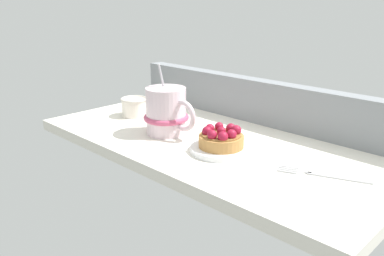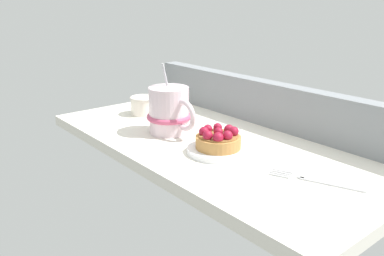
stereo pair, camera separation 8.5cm
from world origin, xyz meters
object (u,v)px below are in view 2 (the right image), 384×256
object	(u,v)px
raspberry_tart	(218,139)
coffee_mug	(170,111)
sugar_bowl	(143,105)
dessert_plate	(218,150)
dessert_fork	(315,180)

from	to	relation	value
raspberry_tart	coffee_mug	distance (cm)	16.19
coffee_mug	sugar_bowl	distance (cm)	17.11
dessert_plate	dessert_fork	world-z (taller)	dessert_plate
raspberry_tart	coffee_mug	size ratio (longest dim) A/B	0.58
raspberry_tart	dessert_fork	xyz separation A→B (cm)	(19.93, 3.57, -2.53)
coffee_mug	sugar_bowl	size ratio (longest dim) A/B	2.25
dessert_plate	dessert_fork	distance (cm)	20.29
sugar_bowl	dessert_plate	bearing A→B (deg)	-6.35
raspberry_tart	sugar_bowl	size ratio (longest dim) A/B	1.29
dessert_plate	sugar_bowl	bearing A→B (deg)	173.65
dessert_plate	coffee_mug	xyz separation A→B (cm)	(-15.99, 0.05, 4.56)
dessert_plate	raspberry_tart	xyz separation A→B (cm)	(0.05, -0.03, 2.33)
dessert_fork	sugar_bowl	world-z (taller)	sugar_bowl
raspberry_tart	coffee_mug	world-z (taller)	coffee_mug
sugar_bowl	coffee_mug	bearing A→B (deg)	-12.19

